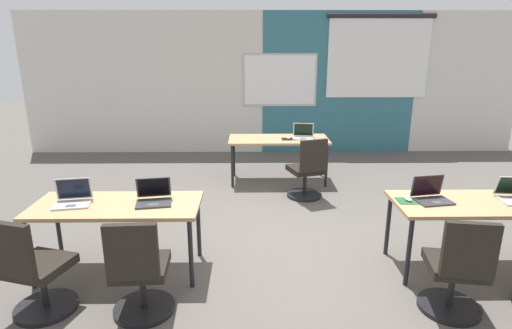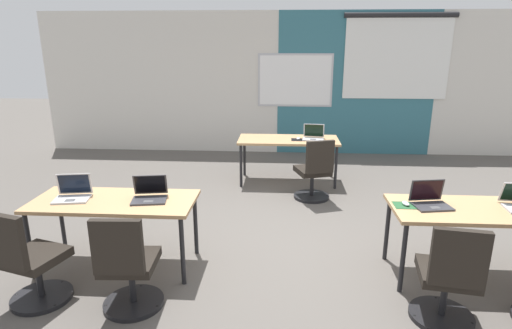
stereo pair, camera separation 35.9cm
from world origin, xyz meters
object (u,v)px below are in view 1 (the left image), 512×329
at_px(desk_near_right, 476,208).
at_px(mouse_far_right, 289,138).
at_px(desk_far_center, 279,142).
at_px(chair_near_right_inner, 457,274).
at_px(laptop_near_right_inner, 431,196).
at_px(laptop_near_left_end, 73,199).
at_px(mouse_near_right_inner, 408,199).
at_px(laptop_far_right, 303,135).
at_px(chair_near_left_end, 34,275).
at_px(chair_far_right, 307,174).
at_px(chair_near_left_inner, 140,276).
at_px(desk_near_left, 117,210).
at_px(laptop_near_left_inner, 154,198).

xyz_separation_m(desk_near_right, mouse_far_right, (-1.59, 2.74, 0.08)).
relative_size(desk_far_center, chair_near_right_inner, 1.74).
bearing_deg(desk_near_right, laptop_near_right_inner, 174.14).
height_order(laptop_near_left_end, mouse_near_right_inner, laptop_near_left_end).
xyz_separation_m(desk_near_right, laptop_far_right, (-1.35, 2.80, 0.11)).
xyz_separation_m(chair_near_left_end, mouse_near_right_inner, (3.33, 0.73, 0.36)).
relative_size(desk_near_right, chair_far_right, 1.74).
distance_m(chair_near_left_inner, laptop_near_right_inner, 2.82).
height_order(chair_near_left_end, mouse_far_right, chair_near_left_end).
bearing_deg(desk_near_left, chair_near_right_inner, -13.95).
distance_m(laptop_near_left_inner, chair_near_left_inner, 0.86).
relative_size(mouse_far_right, laptop_near_right_inner, 0.29).
height_order(laptop_near_left_inner, chair_near_left_inner, laptop_near_left_inner).
distance_m(mouse_far_right, chair_far_right, 0.85).
bearing_deg(chair_near_left_inner, chair_far_right, -125.52).
distance_m(desk_far_center, chair_near_left_end, 4.17).
bearing_deg(laptop_far_right, mouse_near_right_inner, -69.10).
distance_m(desk_near_right, laptop_near_left_inner, 3.15).
bearing_deg(laptop_near_left_end, mouse_near_right_inner, -9.37).
relative_size(desk_far_center, chair_near_left_end, 1.74).
bearing_deg(laptop_near_left_inner, chair_near_right_inner, -25.87).
relative_size(mouse_far_right, chair_far_right, 0.12).
relative_size(chair_far_right, mouse_near_right_inner, 8.45).
height_order(mouse_near_right_inner, chair_near_right_inner, chair_near_right_inner).
height_order(desk_near_left, laptop_near_left_end, laptop_near_left_end).
relative_size(desk_near_right, laptop_near_right_inner, 4.31).
bearing_deg(desk_far_center, chair_near_right_inner, -70.69).
xyz_separation_m(mouse_far_right, chair_near_left_inner, (-1.52, -3.48, -0.36)).
bearing_deg(chair_near_right_inner, mouse_far_right, -63.77).
xyz_separation_m(laptop_near_left_inner, chair_near_right_inner, (2.64, -0.77, -0.39)).
bearing_deg(laptop_far_right, laptop_near_right_inner, -64.67).
distance_m(mouse_far_right, chair_near_right_inner, 3.67).
distance_m(desk_far_center, laptop_near_right_inner, 3.05).
distance_m(chair_far_right, chair_near_left_inner, 3.24).
bearing_deg(laptop_near_left_end, chair_far_right, 28.42).
bearing_deg(mouse_far_right, chair_near_left_inner, -113.68).
bearing_deg(chair_near_left_inner, desk_near_left, -65.54).
distance_m(chair_near_left_end, mouse_near_right_inner, 3.43).
bearing_deg(chair_far_right, desk_far_center, -83.88).
relative_size(laptop_near_left_end, mouse_far_right, 3.41).
bearing_deg(mouse_far_right, desk_far_center, 160.12).
bearing_deg(chair_near_left_inner, mouse_far_right, -116.77).
bearing_deg(laptop_near_right_inner, laptop_near_left_end, 170.64).
bearing_deg(chair_near_right_inner, laptop_near_right_inner, -86.33).
height_order(desk_near_left, desk_far_center, same).
height_order(desk_near_left, laptop_far_right, laptop_far_right).
height_order(desk_near_left, desk_near_right, same).
bearing_deg(chair_near_left_end, desk_far_center, -105.94).
xyz_separation_m(desk_near_left, laptop_far_right, (2.15, 2.80, 0.11)).
xyz_separation_m(laptop_far_right, laptop_near_right_inner, (0.92, -2.76, 0.00)).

